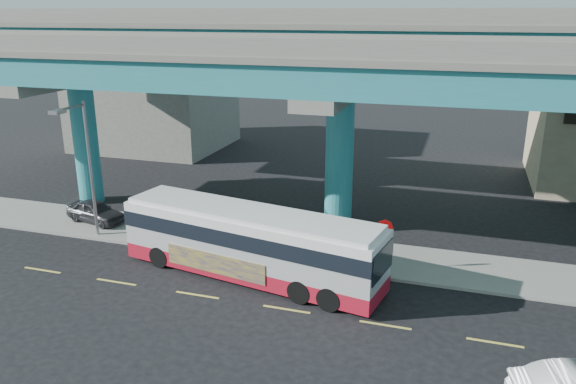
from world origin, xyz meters
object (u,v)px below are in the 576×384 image
(transit_bus, at_px, (250,241))
(street_lamp, at_px, (82,151))
(parked_car, at_px, (95,211))
(stop_sign, at_px, (384,234))

(transit_bus, bearing_deg, street_lamp, -177.83)
(parked_car, xyz_separation_m, street_lamp, (1.23, -2.14, 4.07))
(parked_car, height_order, street_lamp, street_lamp)
(transit_bus, height_order, parked_car, transit_bus)
(transit_bus, relative_size, parked_car, 3.29)
(street_lamp, distance_m, stop_sign, 15.52)
(parked_car, relative_size, street_lamp, 0.54)
(parked_car, bearing_deg, street_lamp, -137.50)
(parked_car, xyz_separation_m, stop_sign, (16.46, -1.41, 1.19))
(transit_bus, distance_m, street_lamp, 10.13)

